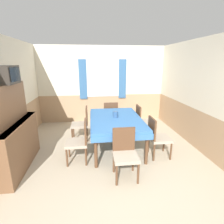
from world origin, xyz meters
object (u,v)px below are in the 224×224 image
Objects in this scene: chair_right_far at (143,120)px; tv at (7,75)px; sideboard at (12,135)px; dining_table at (116,122)px; vase at (115,114)px; chair_left_near at (80,140)px; chair_right_near at (157,136)px; chair_head_window at (110,115)px; chair_left_far at (82,123)px; chair_head_near at (125,152)px.

tv reaches higher than chair_right_far.
chair_right_far is at bearing 22.15° from sideboard.
vase is at bearing 95.33° from dining_table.
chair_left_near is 1.00× the size of chair_right_near.
tv is 3.40× the size of vase.
chair_head_window is (0.84, 1.72, 0.00)m from chair_left_near.
sideboard is 2.22m from vase.
chair_left_near is 1.83m from tv.
dining_table is 3.69× the size of tv.
chair_right_far reaches higher than dining_table.
chair_left_near is 1.79× the size of tv.
chair_left_near reaches higher than dining_table.
chair_left_far is 1.00× the size of chair_right_near.
tv is at bearing 131.73° from chair_left_far.
chair_right_near is (0.84, -1.72, 0.00)m from chair_head_window.
chair_right_near is at bearing -33.43° from dining_table.
vase is (-0.00, -1.11, 0.35)m from chair_head_window.
dining_table is at bearing -123.43° from chair_right_near.
dining_table is 2.06× the size of chair_right_far.
sideboard is at bearing -67.85° from chair_right_far.
chair_left_far is at bearing -123.43° from chair_right_near.
chair_right_far is 1.79× the size of tv.
chair_left_far is 1.76m from sideboard.
chair_left_far is 1.04m from chair_head_window.
chair_left_far and chair_head_near have the same top height.
chair_head_near is (0.84, -1.72, 0.00)m from chair_left_far.
vase is at bearing -59.21° from chair_right_far.
chair_left_far is 1.91m from chair_head_near.
chair_head_near is 1.04m from chair_right_near.
chair_head_near is 2.55m from tv.
chair_right_far is at bearing -56.57° from chair_left_near.
vase is (-0.00, 0.05, 0.18)m from dining_table.
sideboard is (-1.27, -1.20, 0.22)m from chair_left_far.
tv reaches higher than chair_left_near.
chair_left_far is 6.09× the size of vase.
chair_right_near is at bearing -35.63° from vase.
chair_left_far and chair_head_window have the same top height.
vase is at bearing -90.25° from chair_head_window.
sideboard is (-2.11, -0.64, 0.04)m from dining_table.
chair_right_far is 0.54× the size of sideboard.
chair_right_far and chair_head_window have the same top height.
sideboard is 11.20× the size of vase.
chair_head_window is 0.54× the size of sideboard.
chair_left_far is at bearing -90.00° from chair_right_far.
chair_left_near is 1.68m from chair_right_near.
sideboard reaches higher than dining_table.
sideboard is (-2.95, -1.20, 0.22)m from chair_right_far.
vase is (-0.85, -0.50, 0.35)m from chair_right_far.
chair_left_far is at bearing -63.93° from chair_head_near.
tv is (-1.23, -1.10, 1.35)m from chair_left_far.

